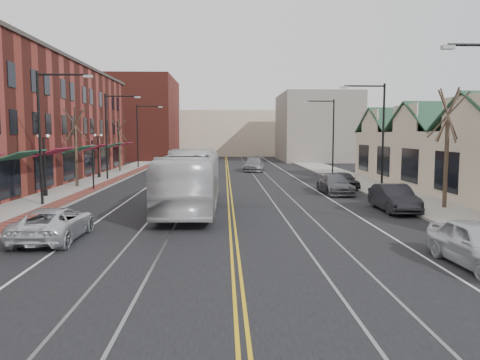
{
  "coord_description": "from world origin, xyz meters",
  "views": [
    {
      "loc": [
        -0.39,
        -12.66,
        4.43
      ],
      "look_at": [
        0.45,
        11.91,
        2.0
      ],
      "focal_mm": 35.0,
      "sensor_mm": 36.0,
      "label": 1
    }
  ],
  "objects": [
    {
      "name": "ground",
      "position": [
        0.0,
        0.0,
        0.0
      ],
      "size": [
        160.0,
        160.0,
        0.0
      ],
      "primitive_type": "plane",
      "color": "black",
      "rests_on": "ground"
    },
    {
      "name": "sidewalk_left",
      "position": [
        -12.0,
        20.0,
        0.07
      ],
      "size": [
        4.0,
        120.0,
        0.15
      ],
      "primitive_type": "cube",
      "color": "gray",
      "rests_on": "ground"
    },
    {
      "name": "sidewalk_right",
      "position": [
        12.0,
        20.0,
        0.07
      ],
      "size": [
        4.0,
        120.0,
        0.15
      ],
      "primitive_type": "cube",
      "color": "gray",
      "rests_on": "ground"
    },
    {
      "name": "backdrop_left",
      "position": [
        -16.0,
        70.0,
        7.0
      ],
      "size": [
        14.0,
        18.0,
        14.0
      ],
      "primitive_type": "cube",
      "color": "maroon",
      "rests_on": "ground"
    },
    {
      "name": "backdrop_mid",
      "position": [
        0.0,
        85.0,
        4.5
      ],
      "size": [
        22.0,
        14.0,
        9.0
      ],
      "primitive_type": "cube",
      "color": "beige",
      "rests_on": "ground"
    },
    {
      "name": "backdrop_right",
      "position": [
        15.0,
        65.0,
        5.5
      ],
      "size": [
        12.0,
        16.0,
        11.0
      ],
      "primitive_type": "cube",
      "color": "slate",
      "rests_on": "ground"
    },
    {
      "name": "streetlight_l_1",
      "position": [
        -11.05,
        16.0,
        5.03
      ],
      "size": [
        3.33,
        0.25,
        8.0
      ],
      "color": "black",
      "rests_on": "sidewalk_left"
    },
    {
      "name": "streetlight_l_2",
      "position": [
        -11.05,
        32.0,
        5.03
      ],
      "size": [
        3.33,
        0.25,
        8.0
      ],
      "color": "black",
      "rests_on": "sidewalk_left"
    },
    {
      "name": "streetlight_l_3",
      "position": [
        -11.05,
        48.0,
        5.03
      ],
      "size": [
        3.33,
        0.25,
        8.0
      ],
      "color": "black",
      "rests_on": "sidewalk_left"
    },
    {
      "name": "streetlight_r_1",
      "position": [
        11.05,
        22.0,
        5.03
      ],
      "size": [
        3.33,
        0.25,
        8.0
      ],
      "color": "black",
      "rests_on": "sidewalk_right"
    },
    {
      "name": "streetlight_r_2",
      "position": [
        11.05,
        38.0,
        5.03
      ],
      "size": [
        3.33,
        0.25,
        8.0
      ],
      "color": "black",
      "rests_on": "sidewalk_right"
    },
    {
      "name": "lamppost_l_2",
      "position": [
        -12.8,
        20.0,
        2.2
      ],
      "size": [
        0.84,
        0.28,
        4.27
      ],
      "color": "black",
      "rests_on": "sidewalk_left"
    },
    {
      "name": "lamppost_l_3",
      "position": [
        -12.8,
        34.0,
        2.2
      ],
      "size": [
        0.84,
        0.28,
        4.27
      ],
      "color": "black",
      "rests_on": "sidewalk_left"
    },
    {
      "name": "tree_left_near",
      "position": [
        -12.5,
        26.0,
        3.51
      ],
      "size": [
        1.78,
        1.37,
        6.48
      ],
      "color": "#382B21",
      "rests_on": "sidewalk_left"
    },
    {
      "name": "tree_left_far",
      "position": [
        -12.5,
        42.0,
        3.28
      ],
      "size": [
        1.66,
        1.28,
        6.02
      ],
      "color": "#382B21",
      "rests_on": "sidewalk_left"
    },
    {
      "name": "tree_right_mid",
      "position": [
        12.5,
        14.0,
        3.75
      ],
      "size": [
        1.9,
        1.46,
        6.93
      ],
      "color": "#382B21",
      "rests_on": "sidewalk_right"
    },
    {
      "name": "traffic_signal",
      "position": [
        -10.6,
        24.0,
        2.35
      ],
      "size": [
        0.18,
        0.15,
        3.8
      ],
      "color": "black",
      "rests_on": "sidewalk_left"
    },
    {
      "name": "transit_bus",
      "position": [
        -2.32,
        14.27,
        1.75
      ],
      "size": [
        3.04,
        12.56,
        3.49
      ],
      "primitive_type": "imported",
      "rotation": [
        0.0,
        0.0,
        3.13
      ],
      "color": "silver",
      "rests_on": "ground"
    },
    {
      "name": "parked_suv",
      "position": [
        -7.5,
        6.81,
        0.7
      ],
      "size": [
        2.32,
        5.02,
        1.39
      ],
      "primitive_type": "imported",
      "rotation": [
        0.0,
        0.0,
        3.14
      ],
      "color": "silver",
      "rests_on": "ground"
    },
    {
      "name": "parked_car_a",
      "position": [
        8.07,
        2.27,
        0.78
      ],
      "size": [
        2.06,
        4.65,
        1.55
      ],
      "primitive_type": "imported",
      "rotation": [
        0.0,
        0.0,
        0.05
      ],
      "color": "silver",
      "rests_on": "ground"
    },
    {
      "name": "parked_car_b",
      "position": [
        9.3,
        13.45,
        0.77
      ],
      "size": [
        1.67,
        4.71,
        1.55
      ],
      "primitive_type": "imported",
      "rotation": [
        0.0,
        0.0,
        -0.01
      ],
      "color": "black",
      "rests_on": "ground"
    },
    {
      "name": "parked_car_c",
      "position": [
        7.82,
        21.41,
        0.71
      ],
      "size": [
        2.13,
        4.94,
        1.42
      ],
      "primitive_type": "imported",
      "rotation": [
        0.0,
        0.0,
        0.03
      ],
      "color": "#57585E",
      "rests_on": "ground"
    },
    {
      "name": "parked_car_d",
      "position": [
        9.3,
        24.7,
        0.69
      ],
      "size": [
        2.01,
        4.2,
        1.39
      ],
      "primitive_type": "imported",
      "rotation": [
        0.0,
        0.0,
        0.09
      ],
      "color": "black",
      "rests_on": "ground"
    },
    {
      "name": "distant_car_left",
      "position": [
        -3.7,
        41.82,
        0.72
      ],
      "size": [
        1.73,
        4.42,
        1.43
      ],
      "primitive_type": "imported",
      "rotation": [
        0.0,
        0.0,
        3.19
      ],
      "color": "black",
      "rests_on": "ground"
    },
    {
      "name": "distant_car_right",
      "position": [
        3.17,
        42.81,
        0.8
      ],
      "size": [
        2.88,
        5.72,
        1.59
      ],
      "primitive_type": "imported",
      "rotation": [
        0.0,
        0.0,
        -0.12
      ],
      "color": "slate",
      "rests_on": "ground"
    },
    {
      "name": "distant_car_far",
      "position": [
        -7.5,
        56.92,
        0.73
      ],
      "size": [
        1.87,
        4.35,
        1.46
      ],
      "primitive_type": "imported",
      "rotation": [
        0.0,
        0.0,
        3.11
      ],
      "color": "#B5B8BD",
      "rests_on": "ground"
    }
  ]
}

